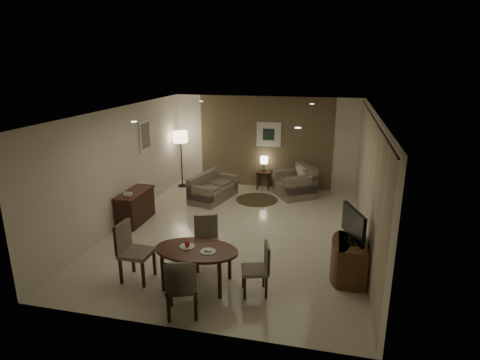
% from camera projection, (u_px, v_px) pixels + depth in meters
% --- Properties ---
extents(room_shell, '(5.50, 7.00, 2.70)m').
position_uv_depth(room_shell, '(242.00, 169.00, 9.00)').
color(room_shell, beige).
rests_on(room_shell, ground).
extents(taupe_accent, '(3.96, 0.03, 2.70)m').
position_uv_depth(taupe_accent, '(265.00, 142.00, 11.87)').
color(taupe_accent, '#716246').
rests_on(taupe_accent, wall_back).
extents(curtain_wall, '(0.08, 6.70, 2.58)m').
position_uv_depth(curtain_wall, '(367.00, 183.00, 8.05)').
color(curtain_wall, '#C6B49A').
rests_on(curtain_wall, wall_right).
extents(curtain_rod, '(0.03, 6.80, 0.03)m').
position_uv_depth(curtain_rod, '(374.00, 118.00, 7.67)').
color(curtain_rod, black).
rests_on(curtain_rod, wall_right).
extents(art_back_frame, '(0.72, 0.03, 0.72)m').
position_uv_depth(art_back_frame, '(269.00, 134.00, 11.76)').
color(art_back_frame, silver).
rests_on(art_back_frame, wall_back).
extents(art_back_canvas, '(0.34, 0.01, 0.34)m').
position_uv_depth(art_back_canvas, '(269.00, 134.00, 11.74)').
color(art_back_canvas, '#182C22').
rests_on(art_back_canvas, wall_back).
extents(art_left_frame, '(0.03, 0.60, 0.80)m').
position_uv_depth(art_left_frame, '(145.00, 136.00, 10.20)').
color(art_left_frame, silver).
rests_on(art_left_frame, wall_left).
extents(art_left_canvas, '(0.01, 0.46, 0.64)m').
position_uv_depth(art_left_canvas, '(146.00, 136.00, 10.19)').
color(art_left_canvas, gray).
rests_on(art_left_canvas, wall_left).
extents(downlight_nl, '(0.10, 0.10, 0.01)m').
position_uv_depth(downlight_nl, '(134.00, 122.00, 6.87)').
color(downlight_nl, white).
rests_on(downlight_nl, ceiling).
extents(downlight_nr, '(0.10, 0.10, 0.01)m').
position_uv_depth(downlight_nr, '(298.00, 128.00, 6.26)').
color(downlight_nr, white).
rests_on(downlight_nr, ceiling).
extents(downlight_fl, '(0.10, 0.10, 0.01)m').
position_uv_depth(downlight_fl, '(201.00, 101.00, 10.22)').
color(downlight_fl, white).
rests_on(downlight_fl, ceiling).
extents(downlight_fr, '(0.10, 0.10, 0.01)m').
position_uv_depth(downlight_fr, '(312.00, 104.00, 9.61)').
color(downlight_fr, white).
rests_on(downlight_fr, ceiling).
extents(console_desk, '(0.48, 1.20, 0.75)m').
position_uv_depth(console_desk, '(135.00, 207.00, 9.45)').
color(console_desk, '#4B2518').
rests_on(console_desk, floor).
extents(telephone, '(0.20, 0.14, 0.09)m').
position_uv_depth(telephone, '(128.00, 194.00, 9.05)').
color(telephone, white).
rests_on(telephone, console_desk).
extents(tv_cabinet, '(0.48, 0.90, 0.70)m').
position_uv_depth(tv_cabinet, '(351.00, 260.00, 6.99)').
color(tv_cabinet, brown).
rests_on(tv_cabinet, floor).
extents(flat_tv, '(0.36, 0.85, 0.60)m').
position_uv_depth(flat_tv, '(353.00, 225.00, 6.80)').
color(flat_tv, black).
rests_on(flat_tv, tv_cabinet).
extents(dining_table, '(1.42, 0.89, 0.67)m').
position_uv_depth(dining_table, '(197.00, 267.00, 6.79)').
color(dining_table, '#4B2518').
rests_on(dining_table, floor).
extents(chair_near, '(0.60, 0.60, 0.98)m').
position_uv_depth(chair_near, '(182.00, 285.00, 5.96)').
color(chair_near, gray).
rests_on(chair_near, floor).
extents(chair_far, '(0.59, 0.59, 0.95)m').
position_uv_depth(chair_far, '(207.00, 243.00, 7.35)').
color(chair_far, gray).
rests_on(chair_far, floor).
extents(chair_left, '(0.52, 0.52, 1.05)m').
position_uv_depth(chair_left, '(137.00, 252.00, 6.91)').
color(chair_left, gray).
rests_on(chair_left, floor).
extents(chair_right, '(0.52, 0.52, 0.87)m').
position_uv_depth(chair_right, '(255.00, 269.00, 6.52)').
color(chair_right, gray).
rests_on(chair_right, floor).
extents(plate_a, '(0.26, 0.26, 0.02)m').
position_uv_depth(plate_a, '(187.00, 246.00, 6.78)').
color(plate_a, white).
rests_on(plate_a, dining_table).
extents(plate_b, '(0.26, 0.26, 0.02)m').
position_uv_depth(plate_b, '(208.00, 252.00, 6.60)').
color(plate_b, white).
rests_on(plate_b, dining_table).
extents(fruit_apple, '(0.09, 0.09, 0.09)m').
position_uv_depth(fruit_apple, '(187.00, 244.00, 6.77)').
color(fruit_apple, red).
rests_on(fruit_apple, plate_a).
extents(napkin, '(0.12, 0.08, 0.03)m').
position_uv_depth(napkin, '(208.00, 250.00, 6.59)').
color(napkin, white).
rests_on(napkin, plate_b).
extents(round_rug, '(1.15, 1.15, 0.01)m').
position_uv_depth(round_rug, '(257.00, 200.00, 11.04)').
color(round_rug, '#423F25').
rests_on(round_rug, floor).
extents(sofa, '(1.64, 1.10, 0.70)m').
position_uv_depth(sofa, '(213.00, 187.00, 11.00)').
color(sofa, gray).
rests_on(sofa, floor).
extents(armchair, '(1.31, 1.32, 0.87)m').
position_uv_depth(armchair, '(295.00, 181.00, 11.21)').
color(armchair, gray).
rests_on(armchair, floor).
extents(side_table, '(0.41, 0.41, 0.52)m').
position_uv_depth(side_table, '(264.00, 180.00, 11.96)').
color(side_table, '#321C10').
rests_on(side_table, floor).
extents(table_lamp, '(0.22, 0.22, 0.50)m').
position_uv_depth(table_lamp, '(264.00, 163.00, 11.82)').
color(table_lamp, '#FFEAC1').
rests_on(table_lamp, side_table).
extents(floor_lamp, '(0.43, 0.43, 1.69)m').
position_uv_depth(floor_lamp, '(181.00, 159.00, 12.00)').
color(floor_lamp, '#FFE5B7').
rests_on(floor_lamp, floor).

